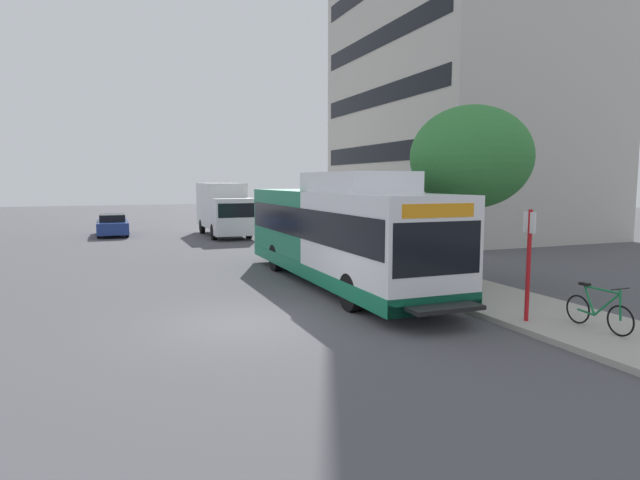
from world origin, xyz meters
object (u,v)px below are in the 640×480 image
at_px(bicycle_parked, 599,311).
at_px(parked_car_far_lane, 113,225).
at_px(street_tree_near_stop, 471,158).
at_px(bus_stop_sign_pole, 529,257).
at_px(box_truck_background, 223,208).
at_px(transit_bus, 338,233).

bearing_deg(bicycle_parked, parked_car_far_lane, 109.64).
distance_m(bicycle_parked, parked_car_far_lane, 28.95).
relative_size(bicycle_parked, parked_car_far_lane, 0.39).
bearing_deg(parked_car_far_lane, street_tree_near_stop, -64.19).
distance_m(bus_stop_sign_pole, bicycle_parked, 1.84).
height_order(bus_stop_sign_pole, bicycle_parked, bus_stop_sign_pole).
relative_size(bus_stop_sign_pole, street_tree_near_stop, 0.46).
height_order(parked_car_far_lane, box_truck_background, box_truck_background).
xyz_separation_m(transit_bus, street_tree_near_stop, (3.70, -1.92, 2.41)).
relative_size(bus_stop_sign_pole, bicycle_parked, 1.48).
xyz_separation_m(transit_bus, box_truck_background, (-0.33, 17.12, 0.04)).
xyz_separation_m(bicycle_parked, parked_car_far_lane, (-9.73, 27.27, 0.10)).
height_order(transit_bus, street_tree_near_stop, street_tree_near_stop).
xyz_separation_m(parked_car_far_lane, box_truck_background, (6.45, -2.61, 1.08)).
bearing_deg(box_truck_background, parked_car_far_lane, 157.92).
distance_m(bicycle_parked, box_truck_background, 24.90).
xyz_separation_m(bus_stop_sign_pole, street_tree_near_stop, (1.66, 4.45, 2.46)).
height_order(transit_bus, bus_stop_sign_pole, transit_bus).
height_order(bus_stop_sign_pole, parked_car_far_lane, bus_stop_sign_pole).
distance_m(transit_bus, parked_car_far_lane, 20.89).
bearing_deg(transit_bus, bicycle_parked, -68.56).
bearing_deg(parked_car_far_lane, transit_bus, -71.05).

